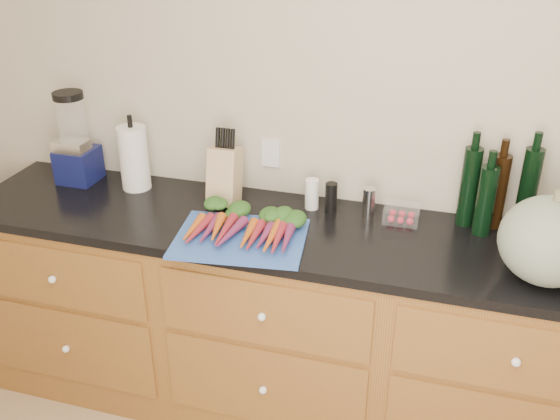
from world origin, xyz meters
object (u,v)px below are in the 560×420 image
(paper_towel, at_px, (134,158))
(tomato_box, at_px, (402,214))
(blender_appliance, at_px, (75,143))
(knife_block, at_px, (225,176))
(squash, at_px, (550,241))
(carrots, at_px, (244,227))
(cutting_board, at_px, (241,238))

(paper_towel, bearing_deg, tomato_box, 0.48)
(blender_appliance, xyz_separation_m, knife_block, (0.72, -0.02, -0.06))
(squash, xyz_separation_m, blender_appliance, (-1.99, 0.28, 0.03))
(blender_appliance, height_order, paper_towel, blender_appliance)
(carrots, xyz_separation_m, knife_block, (-0.17, 0.26, 0.08))
(squash, height_order, knife_block, squash)
(squash, xyz_separation_m, paper_towel, (-1.70, 0.29, -0.01))
(knife_block, bearing_deg, blender_appliance, 178.60)
(cutting_board, distance_m, paper_towel, 0.70)
(squash, relative_size, blender_appliance, 0.80)
(carrots, distance_m, paper_towel, 0.68)
(paper_towel, bearing_deg, knife_block, -2.64)
(cutting_board, relative_size, squash, 1.47)
(carrots, distance_m, squash, 1.09)
(carrots, height_order, paper_towel, paper_towel)
(carrots, height_order, tomato_box, carrots)
(carrots, relative_size, tomato_box, 2.99)
(cutting_board, height_order, carrots, carrots)
(squash, bearing_deg, tomato_box, 150.12)
(tomato_box, bearing_deg, blender_appliance, -179.52)
(paper_towel, distance_m, knife_block, 0.44)
(blender_appliance, distance_m, tomato_box, 1.48)
(squash, xyz_separation_m, knife_block, (-1.26, 0.27, -0.03))
(squash, relative_size, paper_towel, 1.17)
(cutting_board, relative_size, carrots, 1.18)
(carrots, xyz_separation_m, paper_towel, (-0.61, 0.28, 0.11))
(cutting_board, xyz_separation_m, squash, (1.09, 0.03, 0.15))
(carrots, xyz_separation_m, squash, (1.09, -0.01, 0.11))
(blender_appliance, relative_size, knife_block, 1.74)
(blender_appliance, bearing_deg, carrots, -17.17)
(paper_towel, relative_size, tomato_box, 2.05)
(carrots, xyz_separation_m, blender_appliance, (-0.90, 0.28, 0.15))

